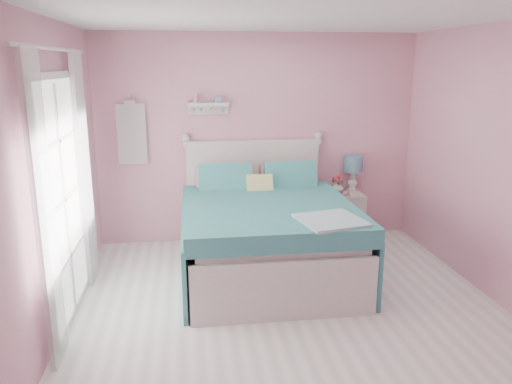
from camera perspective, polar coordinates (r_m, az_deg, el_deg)
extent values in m
plane|color=silver|center=(4.61, 4.30, -14.41)|extent=(4.50, 4.50, 0.00)
plane|color=pink|center=(6.32, 0.27, 6.05)|extent=(4.00, 0.00, 4.00)
plane|color=pink|center=(2.12, 17.99, -12.09)|extent=(4.00, 0.00, 4.00)
plane|color=pink|center=(4.20, -23.06, 0.59)|extent=(0.00, 4.50, 4.50)
plane|color=white|center=(4.06, 5.03, 19.73)|extent=(4.50, 4.50, 0.00)
cube|color=silver|center=(5.48, 1.17, -6.81)|extent=(1.65, 2.17, 0.47)
cube|color=silver|center=(5.37, 1.19, -3.67)|extent=(1.59, 2.11, 0.16)
cube|color=silver|center=(6.39, -0.33, -0.09)|extent=(1.68, 0.07, 1.24)
cube|color=silver|center=(6.26, -0.34, 5.68)|extent=(1.74, 0.09, 0.06)
cube|color=silver|center=(4.49, 3.36, -11.24)|extent=(1.68, 0.06, 0.56)
cube|color=teal|center=(5.18, 1.46, -2.39)|extent=(1.77, 1.91, 0.18)
cube|color=pink|center=(5.99, -3.62, 1.00)|extent=(0.68, 0.28, 0.43)
cube|color=pink|center=(6.10, 3.68, 1.23)|extent=(0.68, 0.28, 0.43)
cube|color=#CCBC59|center=(5.76, 0.44, 0.48)|extent=(0.30, 0.22, 0.31)
cube|color=beige|center=(6.57, 10.13, -2.74)|extent=(0.43, 0.40, 0.61)
cube|color=silver|center=(6.35, 10.71, -1.70)|extent=(0.37, 0.02, 0.16)
sphere|color=white|center=(6.33, 10.77, -1.76)|extent=(0.03, 0.03, 0.03)
cylinder|color=white|center=(6.62, 10.92, 0.20)|extent=(0.15, 0.15, 0.02)
cylinder|color=white|center=(6.59, 10.97, 1.29)|extent=(0.08, 0.08, 0.26)
cylinder|color=#6695AB|center=(6.54, 11.06, 3.23)|extent=(0.24, 0.24, 0.22)
imported|color=silver|center=(6.44, 9.31, 0.52)|extent=(0.20, 0.20, 0.16)
imported|color=#D18C8E|center=(6.37, 10.23, -0.09)|extent=(0.12, 0.12, 0.07)
sphere|color=#C24253|center=(6.41, 9.36, 1.86)|extent=(0.06, 0.06, 0.06)
sphere|color=#C24253|center=(6.45, 9.64, 1.56)|extent=(0.06, 0.06, 0.06)
sphere|color=#C24253|center=(6.41, 8.98, 1.61)|extent=(0.06, 0.06, 0.06)
sphere|color=#C24253|center=(6.40, 9.59, 1.28)|extent=(0.06, 0.06, 0.06)
sphere|color=#C24253|center=(6.39, 9.14, 1.37)|extent=(0.06, 0.06, 0.06)
cube|color=silver|center=(6.14, -5.49, 9.96)|extent=(0.50, 0.14, 0.04)
cube|color=silver|center=(6.20, -5.50, 9.35)|extent=(0.50, 0.03, 0.12)
cylinder|color=#D18C99|center=(6.13, -6.94, 10.57)|extent=(0.06, 0.06, 0.10)
cube|color=#6695AB|center=(6.14, -4.37, 10.45)|extent=(0.08, 0.06, 0.07)
cube|color=white|center=(6.22, -14.02, 6.41)|extent=(0.34, 0.03, 0.72)
cube|color=silver|center=(4.48, -22.43, 12.20)|extent=(0.04, 1.32, 0.06)
cube|color=silver|center=(4.99, -20.08, -12.58)|extent=(0.04, 1.32, 0.06)
cube|color=silver|center=(4.05, -23.12, -3.60)|extent=(0.04, 0.06, 2.10)
cube|color=silver|center=(5.23, -19.64, 0.62)|extent=(0.04, 0.06, 2.10)
cube|color=white|center=(4.62, -21.19, -0.86)|extent=(0.02, 1.20, 2.04)
cube|color=white|center=(3.89, -23.03, -2.28)|extent=(0.04, 0.40, 2.32)
cube|color=white|center=(5.30, -18.99, 2.30)|extent=(0.04, 0.40, 2.32)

